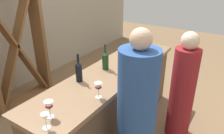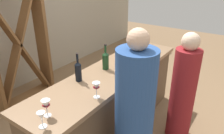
{
  "view_description": "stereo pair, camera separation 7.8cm",
  "coord_description": "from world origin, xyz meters",
  "views": [
    {
      "loc": [
        -2.0,
        -1.29,
        2.04
      ],
      "look_at": [
        0.0,
        0.0,
        0.96
      ],
      "focal_mm": 34.72,
      "sensor_mm": 36.0,
      "label": 1
    },
    {
      "loc": [
        -1.96,
        -1.36,
        2.04
      ],
      "look_at": [
        0.0,
        0.0,
        0.96
      ],
      "focal_mm": 34.72,
      "sensor_mm": 36.0,
      "label": 2
    }
  ],
  "objects": [
    {
      "name": "ground_plane",
      "position": [
        0.0,
        0.0,
        0.0
      ],
      "size": [
        12.0,
        12.0,
        0.0
      ],
      "primitive_type": "plane",
      "color": "#846647"
    },
    {
      "name": "back_wall",
      "position": [
        0.0,
        2.2,
        1.4
      ],
      "size": [
        8.0,
        0.1,
        2.8
      ],
      "primitive_type": "cube",
      "color": "#B2A893",
      "rests_on": "ground"
    },
    {
      "name": "bar_counter",
      "position": [
        0.0,
        0.0,
        0.46
      ],
      "size": [
        2.5,
        0.63,
        0.91
      ],
      "color": "brown",
      "rests_on": "ground"
    },
    {
      "name": "wine_rack",
      "position": [
        -0.17,
        1.65,
        0.98
      ],
      "size": [
        0.98,
        0.28,
        1.96
      ],
      "color": "brown",
      "rests_on": "ground"
    },
    {
      "name": "wine_bottle_leftmost_near_black",
      "position": [
        -0.42,
        0.16,
        1.03
      ],
      "size": [
        0.07,
        0.07,
        0.32
      ],
      "color": "black",
      "rests_on": "bar_counter"
    },
    {
      "name": "wine_bottle_second_left_amber_brown",
      "position": [
        -0.05,
        -0.17,
        1.02
      ],
      "size": [
        0.08,
        0.08,
        0.28
      ],
      "color": "#331E0F",
      "rests_on": "bar_counter"
    },
    {
      "name": "wine_bottle_center_olive_green",
      "position": [
        0.0,
        0.1,
        1.03
      ],
      "size": [
        0.08,
        0.08,
        0.32
      ],
      "color": "#193D1E",
      "rests_on": "bar_counter"
    },
    {
      "name": "wine_glass_near_left",
      "position": [
        -0.57,
        -0.22,
        1.02
      ],
      "size": [
        0.08,
        0.08,
        0.16
      ],
      "color": "white",
      "rests_on": "bar_counter"
    },
    {
      "name": "wine_glass_near_center",
      "position": [
        -1.15,
        -0.14,
        1.01
      ],
      "size": [
        0.07,
        0.07,
        0.14
      ],
      "color": "white",
      "rests_on": "bar_counter"
    },
    {
      "name": "wine_glass_near_right",
      "position": [
        -1.04,
        -0.06,
        1.01
      ],
      "size": [
        0.08,
        0.08,
        0.16
      ],
      "color": "white",
      "rests_on": "bar_counter"
    },
    {
      "name": "person_left_guest",
      "position": [
        -0.45,
        -0.57,
        0.75
      ],
      "size": [
        0.44,
        0.44,
        1.62
      ],
      "rotation": [
        0.0,
        0.0,
        1.37
      ],
      "color": "#284C8C",
      "rests_on": "ground"
    },
    {
      "name": "person_center_guest",
      "position": [
        0.43,
        -0.77,
        0.66
      ],
      "size": [
        0.39,
        0.39,
        1.41
      ],
      "rotation": [
        0.0,
        0.0,
        1.95
      ],
      "color": "maroon",
      "rests_on": "ground"
    }
  ]
}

